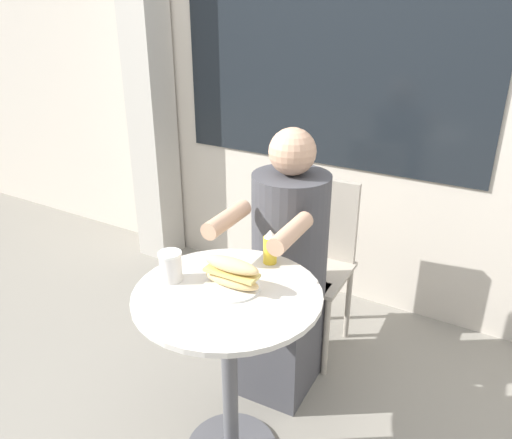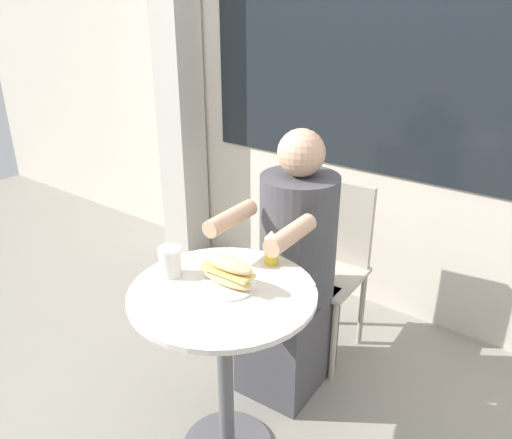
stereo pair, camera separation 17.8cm
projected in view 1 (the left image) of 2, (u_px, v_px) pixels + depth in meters
The scene contains 8 objects.
storefront_wall at pixel (376, 57), 2.55m from camera, with size 8.00×0.09×2.80m.
lattice_pillar at pixel (149, 81), 3.15m from camera, with size 0.23×0.23×2.40m.
cafe_table at pixel (229, 340), 1.80m from camera, with size 0.66×0.66×0.75m.
diner_chair at pixel (316, 249), 2.50m from camera, with size 0.40×0.40×0.87m.
seated_diner at pixel (286, 279), 2.23m from camera, with size 0.36×0.61×1.20m.
sandwich_on_plate at pixel (232, 275), 1.72m from camera, with size 0.21×0.20×0.12m.
drink_cup at pixel (171, 266), 1.77m from camera, with size 0.08×0.08×0.11m.
condiment_bottle at pixel (270, 247), 1.88m from camera, with size 0.05×0.05×0.14m.
Camera 1 is at (0.84, -1.21, 1.66)m, focal length 35.00 mm.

